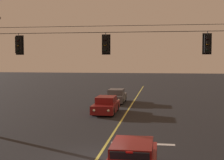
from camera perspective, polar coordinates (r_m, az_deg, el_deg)
lane_centre_stripe at (r=24.04m, az=1.80°, el=-7.06°), size 0.14×60.00×0.01m
stop_bar_paint at (r=17.46m, az=5.49°, el=-11.22°), size 3.40×0.36×0.01m
signal_span_assembly at (r=17.69m, az=-0.49°, el=1.56°), size 16.35×0.32×7.37m
traffic_light_leftmost at (r=19.23m, az=-16.31°, el=6.01°), size 0.48×0.41×1.22m
traffic_light_left_inner at (r=17.71m, az=-1.14°, el=6.37°), size 0.48×0.41×1.22m
traffic_light_centre at (r=17.62m, az=16.63°, el=6.23°), size 0.48×0.41×1.22m
car_oncoming_lead at (r=26.81m, az=-1.08°, el=-4.53°), size 1.80×4.42×1.39m
car_oncoming_trailing at (r=33.21m, az=0.73°, el=-2.93°), size 1.80×4.42×1.39m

